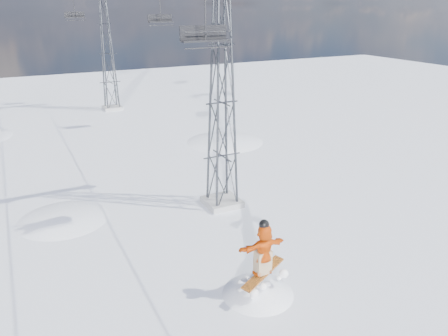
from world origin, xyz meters
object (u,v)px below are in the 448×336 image
at_px(lift_tower_near, 222,103).
at_px(lift_chair_near, 205,35).
at_px(lift_tower_far, 108,54).
at_px(snowboarder_jump, 257,328).

height_order(lift_tower_near, lift_chair_near, lift_tower_near).
height_order(lift_tower_far, snowboarder_jump, lift_tower_far).
relative_size(lift_tower_far, lift_chair_near, 4.71).
xyz_separation_m(lift_tower_far, snowboarder_jump, (-2.21, -32.44, -7.07)).
bearing_deg(snowboarder_jump, lift_tower_far, 86.11).
xyz_separation_m(lift_tower_near, lift_tower_far, (0.00, 25.00, 0.00)).
xyz_separation_m(lift_tower_near, snowboarder_jump, (-2.21, -7.44, -7.07)).
bearing_deg(lift_tower_near, lift_chair_near, -126.25).
relative_size(snowboarder_jump, lift_chair_near, 2.94).
height_order(lift_tower_near, lift_tower_far, same).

